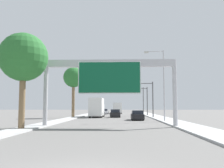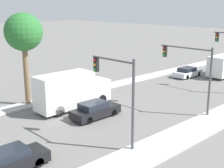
{
  "view_description": "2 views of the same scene",
  "coord_description": "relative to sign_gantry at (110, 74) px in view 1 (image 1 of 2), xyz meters",
  "views": [
    {
      "loc": [
        1.23,
        -6.76,
        2.01
      ],
      "look_at": [
        0.0,
        24.12,
        4.8
      ],
      "focal_mm": 40.0,
      "sensor_mm": 36.0,
      "label": 1
    },
    {
      "loc": [
        20.18,
        23.3,
        9.83
      ],
      "look_at": [
        -0.17,
        42.61,
        2.69
      ],
      "focal_mm": 50.0,
      "sensor_mm": 36.0,
      "label": 2
    }
  ],
  "objects": [
    {
      "name": "palm_tree_background",
      "position": [
        -7.55,
        20.02,
        1.97
      ],
      "size": [
        3.68,
        3.68,
        9.15
      ],
      "color": "brown",
      "rests_on": "ground"
    },
    {
      "name": "sidewalk_right",
      "position": [
        7.75,
        42.12,
        -5.12
      ],
      "size": [
        3.0,
        120.0,
        0.15
      ],
      "color": "#B1B1B1",
      "rests_on": "ground"
    },
    {
      "name": "median_strip_left",
      "position": [
        -7.25,
        42.12,
        -5.12
      ],
      "size": [
        2.0,
        120.0,
        0.15
      ],
      "color": "#B1B1B1",
      "rests_on": "ground"
    },
    {
      "name": "car_mid_right",
      "position": [
        -3.5,
        42.5,
        -4.54
      ],
      "size": [
        1.9,
        4.63,
        1.37
      ],
      "color": "silver",
      "rests_on": "ground"
    },
    {
      "name": "sign_gantry",
      "position": [
        0.0,
        0.0,
        0.0
      ],
      "size": [
        13.34,
        0.73,
        6.68
      ],
      "color": "#B2B2B7",
      "rests_on": "ground"
    },
    {
      "name": "traffic_light_near_intersection",
      "position": [
        5.47,
        20.12,
        -0.88
      ],
      "size": [
        4.17,
        0.32,
        6.44
      ],
      "color": "#4C4C4F",
      "rests_on": "ground"
    },
    {
      "name": "truck_box_secondary",
      "position": [
        0.0,
        47.28,
        -3.64
      ],
      "size": [
        2.41,
        8.51,
        3.04
      ],
      "color": "navy",
      "rests_on": "ground"
    },
    {
      "name": "traffic_light_mid_block",
      "position": [
        4.95,
        30.12,
        -0.88
      ],
      "size": [
        5.58,
        0.32,
        6.27
      ],
      "color": "#4C4C4F",
      "rests_on": "ground"
    },
    {
      "name": "car_far_center",
      "position": [
        3.5,
        12.78,
        -4.51
      ],
      "size": [
        1.79,
        4.44,
        1.44
      ],
      "color": "black",
      "rests_on": "ground"
    },
    {
      "name": "truck_box_primary",
      "position": [
        -3.5,
        22.45,
        -3.4
      ],
      "size": [
        2.4,
        7.77,
        3.56
      ],
      "color": "white",
      "rests_on": "ground"
    },
    {
      "name": "traffic_light_far_intersection",
      "position": [
        5.08,
        40.12,
        -0.45
      ],
      "size": [
        5.5,
        0.32,
        6.97
      ],
      "color": "#4C4C4F",
      "rests_on": "ground"
    },
    {
      "name": "car_near_center",
      "position": [
        0.0,
        22.49,
        -4.5
      ],
      "size": [
        1.87,
        4.59,
        1.47
      ],
      "color": "black",
      "rests_on": "ground"
    },
    {
      "name": "street_lamp_right",
      "position": [
        6.55,
        8.74,
        0.41
      ],
      "size": [
        2.68,
        0.28,
        9.59
      ],
      "color": "#B2B2B7",
      "rests_on": "ground"
    },
    {
      "name": "palm_tree_foreground",
      "position": [
        -7.38,
        -3.45,
        1.05
      ],
      "size": [
        4.25,
        4.25,
        8.44
      ],
      "color": "brown",
      "rests_on": "ground"
    }
  ]
}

